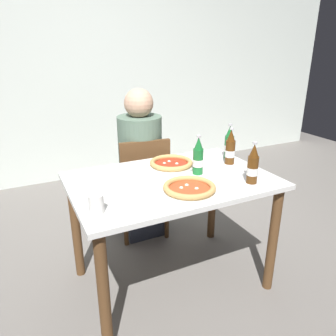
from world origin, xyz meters
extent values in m
plane|color=slate|center=(0.00, 0.00, 0.00)|extent=(8.00, 8.00, 0.00)
cube|color=silver|center=(0.00, 2.20, 1.30)|extent=(7.00, 0.10, 2.60)
cube|color=silver|center=(0.00, 0.00, 0.73)|extent=(1.20, 0.80, 0.03)
cylinder|color=brown|center=(-0.54, -0.34, 0.36)|extent=(0.06, 0.06, 0.72)
cylinder|color=brown|center=(0.54, -0.34, 0.36)|extent=(0.06, 0.06, 0.72)
cylinder|color=brown|center=(-0.54, 0.34, 0.36)|extent=(0.06, 0.06, 0.72)
cylinder|color=brown|center=(0.54, 0.34, 0.36)|extent=(0.06, 0.06, 0.72)
cube|color=brown|center=(0.06, 0.68, 0.43)|extent=(0.45, 0.45, 0.04)
cube|color=brown|center=(0.03, 0.50, 0.65)|extent=(0.38, 0.08, 0.40)
cylinder|color=brown|center=(0.25, 0.83, 0.21)|extent=(0.04, 0.04, 0.41)
cylinder|color=brown|center=(-0.09, 0.87, 0.21)|extent=(0.04, 0.04, 0.41)
cylinder|color=brown|center=(0.20, 0.49, 0.21)|extent=(0.04, 0.04, 0.41)
cylinder|color=brown|center=(-0.13, 0.53, 0.21)|extent=(0.04, 0.04, 0.41)
cube|color=#2D3342|center=(0.06, 0.66, 0.23)|extent=(0.32, 0.28, 0.45)
cylinder|color=slate|center=(0.06, 0.66, 0.73)|extent=(0.34, 0.34, 0.55)
sphere|color=tan|center=(0.06, 0.66, 1.10)|extent=(0.22, 0.22, 0.22)
cylinder|color=white|center=(0.00, -0.22, 0.76)|extent=(0.31, 0.31, 0.01)
cylinder|color=#CC4723|center=(0.00, -0.22, 0.77)|extent=(0.23, 0.23, 0.01)
torus|color=tan|center=(0.00, -0.22, 0.78)|extent=(0.29, 0.29, 0.03)
sphere|color=silver|center=(-0.04, -0.19, 0.77)|extent=(0.02, 0.02, 0.02)
sphere|color=silver|center=(0.03, -0.23, 0.77)|extent=(0.02, 0.02, 0.02)
sphere|color=silver|center=(0.01, -0.17, 0.77)|extent=(0.02, 0.02, 0.02)
cylinder|color=white|center=(0.09, 0.18, 0.76)|extent=(0.31, 0.31, 0.01)
cylinder|color=#AD2D19|center=(0.09, 0.18, 0.77)|extent=(0.22, 0.22, 0.01)
torus|color=tan|center=(0.09, 0.18, 0.78)|extent=(0.28, 0.28, 0.03)
sphere|color=silver|center=(0.05, 0.21, 0.77)|extent=(0.02, 0.02, 0.02)
sphere|color=silver|center=(0.12, 0.16, 0.77)|extent=(0.02, 0.02, 0.02)
sphere|color=silver|center=(0.09, 0.23, 0.77)|extent=(0.02, 0.02, 0.02)
cylinder|color=#196B2D|center=(0.18, 0.00, 0.83)|extent=(0.06, 0.06, 0.16)
cone|color=#196B2D|center=(0.18, 0.00, 0.95)|extent=(0.05, 0.05, 0.07)
cylinder|color=#B7B7BC|center=(0.18, 0.00, 0.99)|extent=(0.03, 0.03, 0.01)
cylinder|color=white|center=(0.18, 0.00, 0.82)|extent=(0.07, 0.07, 0.04)
cylinder|color=#196B2D|center=(0.53, 0.16, 0.83)|extent=(0.06, 0.06, 0.16)
cone|color=#196B2D|center=(0.53, 0.16, 0.95)|extent=(0.05, 0.05, 0.07)
cylinder|color=#B7B7BC|center=(0.53, 0.16, 0.99)|extent=(0.03, 0.03, 0.01)
cylinder|color=white|center=(0.53, 0.16, 0.82)|extent=(0.07, 0.07, 0.04)
cylinder|color=#512D0F|center=(0.39, -0.26, 0.83)|extent=(0.06, 0.06, 0.16)
cone|color=#512D0F|center=(0.39, -0.26, 0.95)|extent=(0.05, 0.05, 0.07)
cylinder|color=#B7B7BC|center=(0.39, -0.26, 0.99)|extent=(0.03, 0.03, 0.01)
cylinder|color=white|center=(0.39, -0.26, 0.82)|extent=(0.07, 0.07, 0.04)
cylinder|color=#512D0F|center=(0.47, 0.07, 0.83)|extent=(0.06, 0.06, 0.16)
cone|color=#512D0F|center=(0.47, 0.07, 0.95)|extent=(0.05, 0.05, 0.07)
cylinder|color=#B7B7BC|center=(0.47, 0.07, 0.99)|extent=(0.03, 0.03, 0.01)
cylinder|color=white|center=(0.47, 0.07, 0.82)|extent=(0.07, 0.07, 0.04)
cube|color=white|center=(-0.40, 0.19, 0.75)|extent=(0.22, 0.22, 0.00)
cube|color=silver|center=(-0.38, 0.19, 0.76)|extent=(0.04, 0.19, 0.00)
cube|color=silver|center=(-0.42, 0.19, 0.76)|extent=(0.07, 0.16, 0.00)
cylinder|color=white|center=(-0.51, -0.23, 0.80)|extent=(0.07, 0.07, 0.09)
camera|label=1|loc=(-0.81, -1.61, 1.50)|focal=34.65mm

